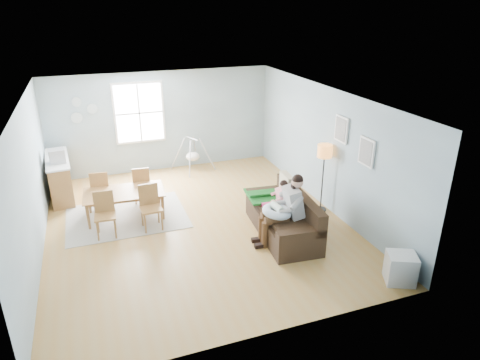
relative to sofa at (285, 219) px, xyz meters
name	(u,v)px	position (x,y,z in m)	size (l,w,h in m)	color
room	(192,112)	(-1.59, 0.98, 2.11)	(8.40, 9.40, 3.90)	#A97A3C
window	(139,113)	(-2.19, 4.44, 1.34)	(1.32, 0.08, 1.62)	white
pictures	(353,140)	(1.37, -0.07, 1.54)	(0.05, 1.34, 0.74)	white
wall_plates	(82,110)	(-3.60, 4.45, 1.52)	(0.67, 0.02, 0.66)	#96AFB5
sofa	(285,219)	(0.00, 0.00, 0.00)	(1.09, 2.21, 0.87)	black
green_throw	(270,195)	(-0.02, 0.72, 0.24)	(0.98, 0.83, 0.04)	#145A1C
beige_pillow	(287,186)	(0.27, 0.54, 0.48)	(0.14, 0.51, 0.51)	tan
father	(285,207)	(-0.16, -0.29, 0.44)	(1.00, 0.49, 1.39)	gray
nursing_pillow	(277,211)	(-0.32, -0.28, 0.37)	(0.57, 0.57, 0.16)	silver
infant	(276,206)	(-0.32, -0.24, 0.46)	(0.17, 0.40, 0.15)	silver
toddler	(279,197)	(-0.06, 0.21, 0.42)	(0.56, 0.30, 0.85)	white
floor_lamp	(324,157)	(1.21, 0.67, 0.97)	(0.31, 0.31, 1.54)	black
storage_cube	(400,268)	(1.10, -2.14, -0.05)	(0.60, 0.57, 0.52)	silver
rug	(127,217)	(-2.96, 1.80, -0.30)	(2.52, 1.91, 0.01)	gray
dining_table	(126,205)	(-2.96, 1.80, -0.01)	(1.69, 0.94, 0.59)	brown
chair_sw	(105,211)	(-3.40, 1.18, 0.21)	(0.44, 0.44, 0.91)	brown
chair_se	(150,204)	(-2.50, 1.18, 0.22)	(0.44, 0.44, 0.93)	brown
chair_nw	(100,187)	(-3.42, 2.43, 0.21)	(0.46, 0.46, 0.91)	brown
chair_ne	(141,183)	(-2.51, 2.43, 0.20)	(0.44, 0.44, 0.89)	brown
counter	(60,177)	(-4.29, 3.48, 0.18)	(0.62, 1.76, 0.97)	brown
monitor	(57,156)	(-4.26, 3.15, 0.82)	(0.37, 0.36, 0.32)	#ABABAF
baby_swing	(193,156)	(-0.89, 4.08, 0.11)	(1.18, 1.19, 0.92)	#ABABAF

